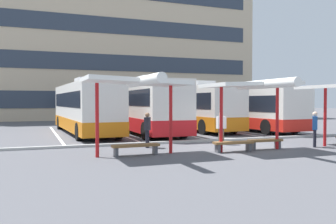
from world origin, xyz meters
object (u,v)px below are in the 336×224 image
at_px(coach_bus_1, 144,108).
at_px(coach_bus_3, 246,109).
at_px(waiting_passenger_0, 221,126).
at_px(waiting_shelter_1, 254,86).
at_px(coach_bus_0, 85,109).
at_px(waiting_passenger_1, 315,127).
at_px(bench_2, 265,142).
at_px(bench_0, 136,147).
at_px(waiting_passenger_2, 147,127).
at_px(coach_bus_2, 190,108).
at_px(waiting_shelter_0, 137,83).
at_px(bench_1, 233,144).

distance_m(coach_bus_1, coach_bus_3, 7.96).
bearing_deg(waiting_passenger_0, coach_bus_1, 102.48).
xyz_separation_m(coach_bus_1, waiting_shelter_1, (1.74, -10.26, 1.07)).
bearing_deg(waiting_shelter_1, coach_bus_1, 99.61).
height_order(coach_bus_0, waiting_passenger_1, coach_bus_0).
distance_m(bench_2, waiting_passenger_0, 2.56).
bearing_deg(bench_0, waiting_passenger_2, 61.57).
xyz_separation_m(bench_0, waiting_passenger_0, (4.99, 2.01, 0.58)).
bearing_deg(coach_bus_2, waiting_passenger_0, -105.21).
distance_m(waiting_passenger_0, waiting_passenger_2, 3.83).
distance_m(waiting_shelter_0, bench_1, 4.87).
distance_m(coach_bus_0, coach_bus_1, 3.99).
bearing_deg(waiting_passenger_0, waiting_passenger_1, -35.14).
xyz_separation_m(bench_0, waiting_shelter_1, (5.05, -0.67, 2.46)).
bearing_deg(waiting_passenger_1, bench_1, -179.68).
xyz_separation_m(coach_bus_1, coach_bus_2, (4.21, 1.74, -0.08)).
height_order(coach_bus_1, coach_bus_3, coach_bus_1).
distance_m(coach_bus_1, waiting_shelter_1, 10.46).
bearing_deg(coach_bus_1, coach_bus_2, 22.45).
relative_size(coach_bus_0, waiting_shelter_0, 2.76).
height_order(coach_bus_0, waiting_shelter_0, coach_bus_0).
height_order(coach_bus_3, bench_1, coach_bus_3).
xyz_separation_m(coach_bus_0, waiting_passenger_2, (1.69, -8.53, -0.73)).
distance_m(coach_bus_1, bench_2, 10.31).
relative_size(coach_bus_2, waiting_shelter_1, 2.79).
xyz_separation_m(coach_bus_1, waiting_passenger_2, (-2.15, -7.43, -0.79)).
bearing_deg(coach_bus_3, waiting_passenger_2, -144.08).
distance_m(waiting_shelter_1, waiting_passenger_0, 3.28).
xyz_separation_m(coach_bus_1, coach_bus_3, (7.96, -0.11, -0.16)).
bearing_deg(bench_1, waiting_passenger_1, 0.32).
xyz_separation_m(coach_bus_3, bench_2, (-5.32, -9.76, -1.25)).
bearing_deg(waiting_passenger_2, bench_2, -26.98).
height_order(coach_bus_0, coach_bus_1, coach_bus_1).
bearing_deg(coach_bus_0, coach_bus_2, 4.52).
height_order(bench_1, waiting_passenger_2, waiting_passenger_2).
distance_m(coach_bus_0, waiting_shelter_0, 10.95).
height_order(coach_bus_2, waiting_passenger_1, coach_bus_2).
distance_m(bench_1, bench_2, 1.82).
xyz_separation_m(bench_1, bench_2, (1.80, 0.24, -0.00)).
distance_m(coach_bus_3, bench_0, 14.78).
distance_m(coach_bus_1, bench_0, 10.24).
bearing_deg(waiting_passenger_1, waiting_shelter_1, -177.26).
bearing_deg(bench_0, coach_bus_2, 56.41).
height_order(waiting_shelter_0, bench_1, waiting_shelter_0).
bearing_deg(bench_0, bench_1, -7.26).
distance_m(bench_1, waiting_passenger_2, 4.06).
height_order(coach_bus_1, waiting_shelter_0, coach_bus_1).
distance_m(waiting_shelter_0, waiting_passenger_0, 5.79).
distance_m(coach_bus_2, waiting_passenger_2, 11.18).
relative_size(bench_0, waiting_shelter_1, 0.46).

